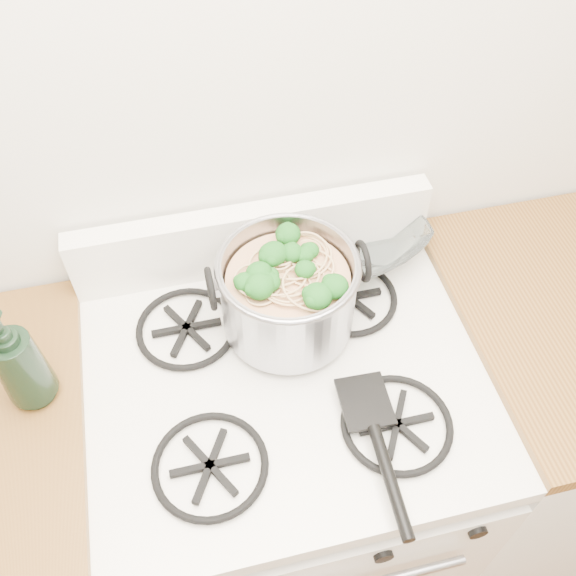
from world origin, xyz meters
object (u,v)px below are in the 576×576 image
at_px(gas_range, 287,476).
at_px(stock_pot, 288,294).
at_px(glass_bowl, 361,241).
at_px(bottle, 17,359).
at_px(spatula, 365,400).

bearing_deg(gas_range, stock_pot, 75.12).
xyz_separation_m(gas_range, glass_bowl, (0.24, 0.28, 0.50)).
height_order(gas_range, glass_bowl, glass_bowl).
xyz_separation_m(glass_bowl, bottle, (-0.69, -0.22, 0.10)).
relative_size(gas_range, bottle, 3.97).
height_order(spatula, bottle, bottle).
relative_size(spatula, glass_bowl, 2.99).
height_order(gas_range, stock_pot, stock_pot).
distance_m(gas_range, bottle, 0.76).
distance_m(gas_range, stock_pot, 0.59).
xyz_separation_m(spatula, glass_bowl, (0.11, 0.38, 0.00)).
height_order(stock_pot, spatula, stock_pot).
bearing_deg(stock_pot, bottle, -173.84).
bearing_deg(stock_pot, gas_range, -104.88).
xyz_separation_m(stock_pot, spatula, (0.09, -0.21, -0.07)).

